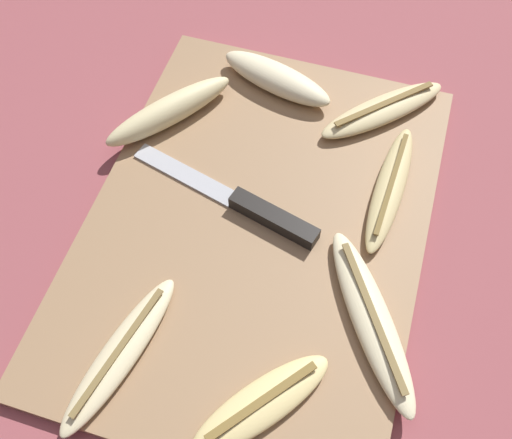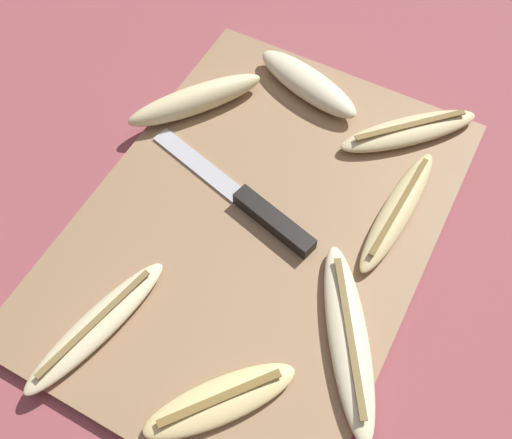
# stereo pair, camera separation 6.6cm
# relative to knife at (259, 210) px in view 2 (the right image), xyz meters

# --- Properties ---
(ground_plane) EXTENTS (4.00, 4.00, 0.00)m
(ground_plane) POSITION_rel_knife_xyz_m (-0.01, -0.00, -0.02)
(ground_plane) COLOR #93474C
(cutting_board) EXTENTS (0.52, 0.37, 0.01)m
(cutting_board) POSITION_rel_knife_xyz_m (-0.01, -0.00, -0.01)
(cutting_board) COLOR #997551
(cutting_board) RESTS_ON ground_plane
(knife) EXTENTS (0.08, 0.24, 0.02)m
(knife) POSITION_rel_knife_xyz_m (0.00, 0.00, 0.00)
(knife) COLOR black
(knife) RESTS_ON cutting_board
(banana_spotted_left) EXTENTS (0.18, 0.04, 0.02)m
(banana_spotted_left) POSITION_rel_knife_xyz_m (0.07, -0.14, 0.00)
(banana_spotted_left) COLOR #DBC684
(banana_spotted_left) RESTS_ON cutting_board
(banana_bright_far) EXTENTS (0.08, 0.16, 0.03)m
(banana_bright_far) POSITION_rel_knife_xyz_m (0.19, 0.03, 0.01)
(banana_bright_far) COLOR beige
(banana_bright_far) RESTS_ON cutting_board
(banana_ripe_center) EXTENTS (0.15, 0.15, 0.02)m
(banana_ripe_center) POSITION_rel_knife_xyz_m (0.18, -0.11, 0.00)
(banana_ripe_center) COLOR beige
(banana_ripe_center) RESTS_ON cutting_board
(banana_pale_long) EXTENTS (0.19, 0.14, 0.02)m
(banana_pale_long) POSITION_rel_knife_xyz_m (-0.09, -0.15, 0.00)
(banana_pale_long) COLOR beige
(banana_pale_long) RESTS_ON cutting_board
(banana_golden_short) EXTENTS (0.15, 0.13, 0.02)m
(banana_golden_short) POSITION_rel_knife_xyz_m (-0.20, -0.07, 0.00)
(banana_golden_short) COLOR #EDD689
(banana_golden_short) RESTS_ON cutting_board
(banana_soft_right) EXTENTS (0.16, 0.13, 0.03)m
(banana_soft_right) POSITION_rel_knife_xyz_m (0.10, 0.14, 0.01)
(banana_soft_right) COLOR beige
(banana_soft_right) RESTS_ON cutting_board
(banana_cream_curved) EXTENTS (0.18, 0.07, 0.02)m
(banana_cream_curved) POSITION_rel_knife_xyz_m (-0.20, 0.08, 0.00)
(banana_cream_curved) COLOR beige
(banana_cream_curved) RESTS_ON cutting_board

